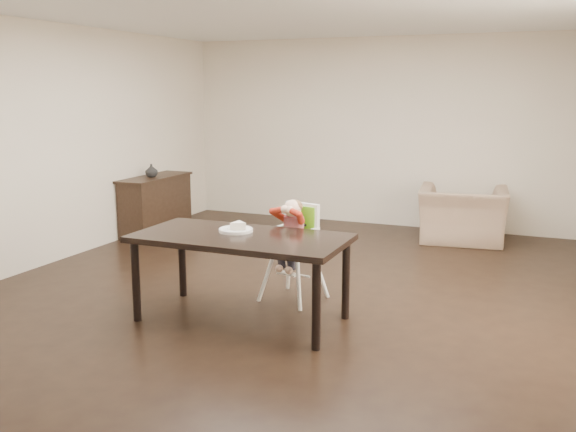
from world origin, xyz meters
name	(u,v)px	position (x,y,z in m)	size (l,w,h in m)	color
ground	(295,292)	(0.00, 0.00, 0.00)	(7.00, 7.00, 0.00)	black
room_walls	(296,101)	(0.00, 0.00, 1.86)	(6.02, 7.02, 2.71)	beige
dining_table	(241,244)	(-0.14, -0.90, 0.67)	(1.80, 0.90, 0.75)	black
high_chair	(295,229)	(0.07, -0.20, 0.68)	(0.48, 0.48, 0.96)	white
plate	(237,228)	(-0.23, -0.79, 0.78)	(0.31, 0.31, 0.08)	white
armchair	(463,206)	(1.21, 2.80, 0.48)	(1.10, 0.71, 0.96)	#997C61
sideboard	(156,205)	(-2.78, 1.73, 0.40)	(0.44, 1.26, 0.79)	black
vase	(151,171)	(-2.78, 1.66, 0.87)	(0.17, 0.18, 0.17)	#99999E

